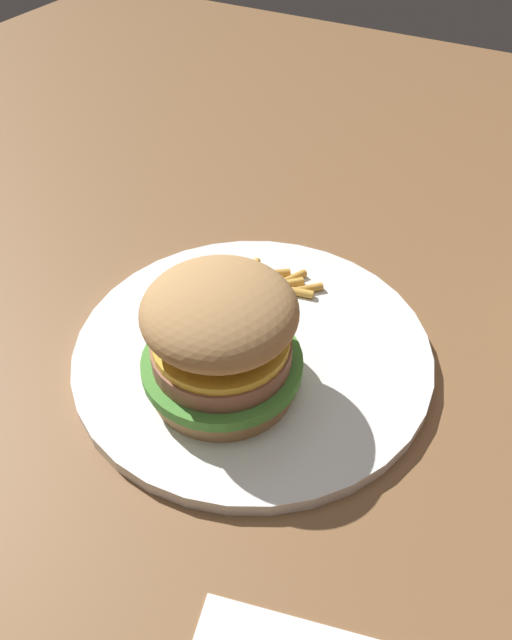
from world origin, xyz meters
TOP-DOWN VIEW (x-y plane):
  - ground_plane at (0.00, 0.00)m, footprint 1.60×1.60m
  - plate at (0.01, -0.00)m, footprint 0.29×0.29m
  - sandwich at (-0.04, 0.00)m, footprint 0.12×0.12m
  - fries_pile at (0.06, 0.03)m, footprint 0.10×0.11m

SIDE VIEW (x-z plane):
  - ground_plane at x=0.00m, z-range 0.00..0.00m
  - plate at x=0.01m, z-range 0.00..0.01m
  - fries_pile at x=0.06m, z-range 0.01..0.02m
  - sandwich at x=-0.04m, z-range 0.01..0.11m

